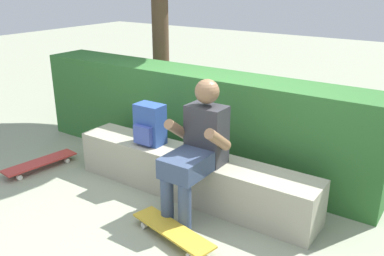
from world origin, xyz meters
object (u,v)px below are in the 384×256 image
at_px(person_skater, 197,146).
at_px(skateboard_near_person, 173,231).
at_px(bench_main, 190,174).
at_px(skateboard_beside_bench, 40,163).
at_px(backpack_on_bench, 150,125).

relative_size(person_skater, skateboard_near_person, 1.43).
distance_m(bench_main, person_skater, 0.51).
bearing_deg(person_skater, bench_main, 136.80).
distance_m(skateboard_beside_bench, backpack_on_bench, 1.39).
height_order(bench_main, skateboard_beside_bench, bench_main).
height_order(person_skater, backpack_on_bench, person_skater).
bearing_deg(skateboard_near_person, bench_main, 113.80).
bearing_deg(skateboard_beside_bench, skateboard_near_person, -6.28).
relative_size(skateboard_beside_bench, backpack_on_bench, 2.05).
height_order(skateboard_near_person, skateboard_beside_bench, same).
height_order(skateboard_near_person, backpack_on_bench, backpack_on_bench).
height_order(bench_main, person_skater, person_skater).
bearing_deg(skateboard_beside_bench, bench_main, 15.34).
xyz_separation_m(bench_main, person_skater, (0.22, -0.20, 0.42)).
xyz_separation_m(bench_main, skateboard_near_person, (0.30, -0.67, -0.14)).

